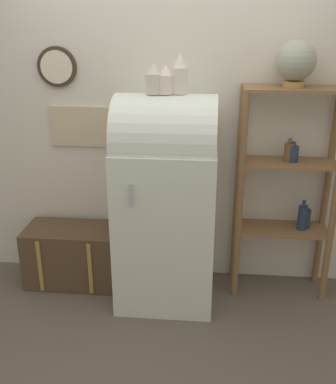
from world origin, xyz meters
The scene contains 9 objects.
ground_plane centered at (0.00, 0.00, 0.00)m, with size 12.00×12.00×0.00m, color #60564C.
wall_back centered at (-0.01, 0.57, 1.35)m, with size 7.00×0.09×2.70m.
refrigerator centered at (0.00, 0.21, 0.82)m, with size 0.71×0.71×1.57m.
suitcase_trunk centered at (-0.78, 0.32, 0.24)m, with size 0.72×0.40×0.48m.
shelf_unit centered at (0.89, 0.38, 0.90)m, with size 0.73×0.31×1.60m.
globe centered at (0.86, 0.39, 1.77)m, with size 0.27×0.27×0.31m.
vase_left centered at (-0.08, 0.20, 1.67)m, with size 0.11×0.11×0.20m.
vase_center centered at (0.00, 0.21, 1.66)m, with size 0.11×0.11×0.19m.
vase_right centered at (0.09, 0.22, 1.70)m, with size 0.11×0.11×0.26m.
Camera 1 is at (0.29, -2.81, 2.06)m, focal length 42.00 mm.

